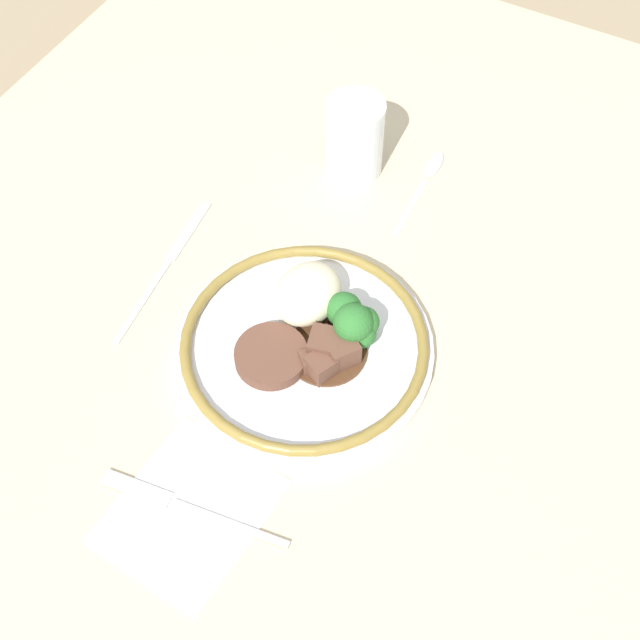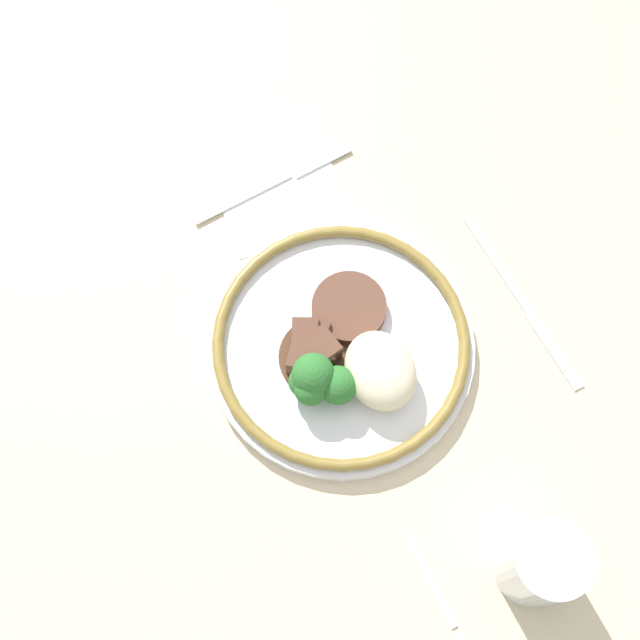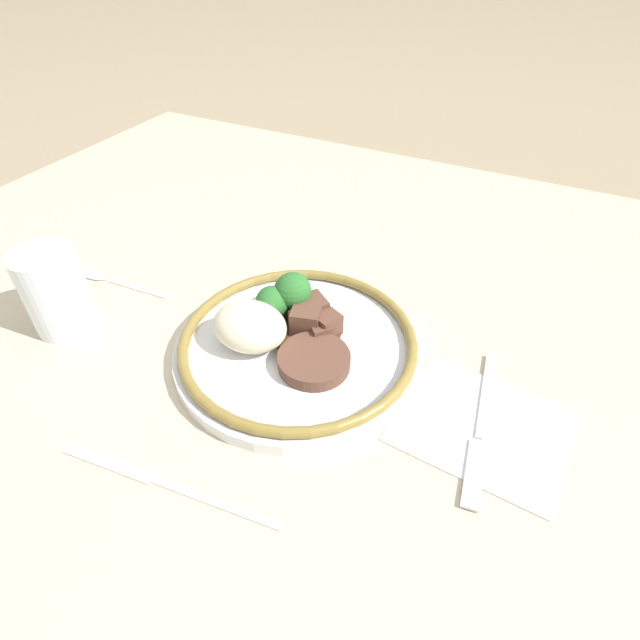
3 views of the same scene
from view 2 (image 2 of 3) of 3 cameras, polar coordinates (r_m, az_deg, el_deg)
name	(u,v)px [view 2 (image 2 of 3)]	position (r m, az deg, el deg)	size (l,w,h in m)	color
ground_plane	(335,391)	(0.95, 0.97, -4.54)	(8.00, 8.00, 0.00)	#998466
dining_table	(335,385)	(0.93, 0.99, -4.21)	(1.30, 1.14, 0.04)	beige
napkin	(276,182)	(1.00, -2.85, 8.83)	(0.17, 0.14, 0.00)	white
plate	(342,349)	(0.90, 1.42, -1.90)	(0.28, 0.28, 0.07)	white
juice_glass	(541,564)	(0.86, 13.96, -14.93)	(0.07, 0.07, 0.10)	#F4AD19
fork	(289,176)	(1.00, -2.03, 9.22)	(0.04, 0.19, 0.00)	silver
knife	(526,308)	(0.96, 13.03, 0.77)	(0.22, 0.03, 0.00)	silver
spoon	(461,639)	(0.88, 9.00, -19.54)	(0.15, 0.02, 0.01)	silver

